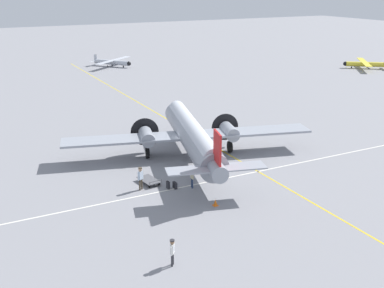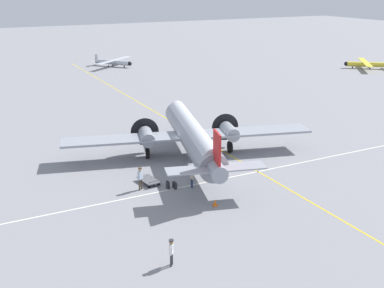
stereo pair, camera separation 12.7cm
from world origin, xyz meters
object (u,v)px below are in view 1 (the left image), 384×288
at_px(suitcase_upright_spare, 168,185).
at_px(suitcase_near_door, 175,185).
at_px(baggage_cart, 149,180).
at_px(light_aircraft_distant, 113,62).
at_px(traffic_cone, 215,203).
at_px(airliner_main, 191,134).
at_px(passenger_boarding, 192,175).
at_px(ramp_agent, 140,176).
at_px(light_aircraft_taxiing, 365,64).
at_px(crew_foreground, 172,249).

bearing_deg(suitcase_upright_spare, suitcase_near_door, -107.62).
distance_m(baggage_cart, light_aircraft_distant, 58.10).
bearing_deg(traffic_cone, baggage_cart, 24.22).
distance_m(airliner_main, passenger_boarding, 6.86).
distance_m(passenger_boarding, baggage_cart, 3.68).
bearing_deg(passenger_boarding, baggage_cart, 62.63).
distance_m(ramp_agent, baggage_cart, 1.64).
xyz_separation_m(airliner_main, passenger_boarding, (-6.01, 3.02, -1.31)).
distance_m(baggage_cart, light_aircraft_taxiing, 65.52).
bearing_deg(airliner_main, suitcase_upright_spare, 153.51).
distance_m(airliner_main, baggage_cart, 7.08).
bearing_deg(light_aircraft_distant, suitcase_upright_spare, -53.39).
xyz_separation_m(airliner_main, light_aircraft_distant, (52.33, -9.94, -1.52)).
distance_m(airliner_main, suitcase_near_door, 7.27).
height_order(suitcase_upright_spare, baggage_cart, suitcase_upright_spare).
bearing_deg(airliner_main, traffic_cone, 178.29).
bearing_deg(suitcase_near_door, baggage_cart, 37.60).
relative_size(suitcase_near_door, traffic_cone, 1.14).
height_order(ramp_agent, light_aircraft_taxiing, light_aircraft_taxiing).
bearing_deg(light_aircraft_taxiing, ramp_agent, 66.41).
xyz_separation_m(suitcase_near_door, suitcase_upright_spare, (0.16, 0.52, 0.05)).
distance_m(passenger_boarding, suitcase_near_door, 1.58).
relative_size(crew_foreground, light_aircraft_distant, 0.18).
bearing_deg(suitcase_upright_spare, light_aircraft_distant, -14.34).
height_order(ramp_agent, suitcase_upright_spare, ramp_agent).
bearing_deg(airliner_main, light_aircraft_distant, 4.76).
xyz_separation_m(suitcase_near_door, light_aircraft_distant, (57.81, -14.21, 0.60)).
bearing_deg(baggage_cart, ramp_agent, 122.45).
distance_m(suitcase_upright_spare, baggage_cart, 1.93).
relative_size(crew_foreground, ramp_agent, 0.89).
xyz_separation_m(baggage_cart, traffic_cone, (-6.03, -2.71, -0.05)).
distance_m(suitcase_upright_spare, light_aircraft_distant, 59.50).
height_order(airliner_main, ramp_agent, airliner_main).
bearing_deg(passenger_boarding, suitcase_upright_spare, 82.90).
xyz_separation_m(airliner_main, traffic_cone, (-9.65, 2.99, -2.15)).
height_order(airliner_main, passenger_boarding, airliner_main).
xyz_separation_m(ramp_agent, light_aircraft_taxiing, (32.93, -58.21, -0.31)).
relative_size(crew_foreground, traffic_cone, 3.39).
distance_m(airliner_main, ramp_agent, 8.22).
relative_size(airliner_main, light_aircraft_distant, 2.46).
height_order(ramp_agent, traffic_cone, ramp_agent).
distance_m(crew_foreground, ramp_agent, 11.00).
height_order(baggage_cart, traffic_cone, baggage_cart).
height_order(airliner_main, traffic_cone, airliner_main).
xyz_separation_m(crew_foreground, light_aircraft_distant, (67.60, -19.02, -0.18)).
relative_size(ramp_agent, light_aircraft_distant, 0.20).
xyz_separation_m(suitcase_upright_spare, traffic_cone, (-4.33, -1.80, -0.08)).
height_order(crew_foreground, light_aircraft_distant, light_aircraft_distant).
bearing_deg(baggage_cart, light_aircraft_distant, -23.25).
xyz_separation_m(crew_foreground, suitcase_upright_spare, (9.95, -4.29, -0.73)).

